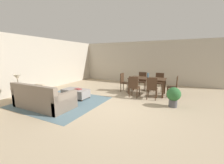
{
  "coord_description": "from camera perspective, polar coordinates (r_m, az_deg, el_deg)",
  "views": [
    {
      "loc": [
        2.04,
        -4.18,
        1.75
      ],
      "look_at": [
        -0.34,
        0.67,
        0.74
      ],
      "focal_mm": 22.19,
      "sensor_mm": 36.0,
      "label": 1
    }
  ],
  "objects": [
    {
      "name": "side_table",
      "position": [
        6.43,
        -33.97,
        -3.06
      ],
      "size": [
        0.4,
        0.4,
        0.55
      ],
      "color": "olive",
      "rests_on": "ground_plane"
    },
    {
      "name": "dining_chair_far_left",
      "position": [
        7.49,
        12.31,
        0.88
      ],
      "size": [
        0.42,
        0.42,
        0.92
      ],
      "color": "#422B1C",
      "rests_on": "ground_plane"
    },
    {
      "name": "dining_chair_head_west",
      "position": [
        6.98,
        4.85,
        0.39
      ],
      "size": [
        0.41,
        0.41,
        0.92
      ],
      "color": "#422B1C",
      "rests_on": "ground_plane"
    },
    {
      "name": "couch",
      "position": [
        5.37,
        -26.49,
        -6.37
      ],
      "size": [
        2.08,
        0.98,
        0.86
      ],
      "color": "gray",
      "rests_on": "ground_plane"
    },
    {
      "name": "dining_chair_near_right",
      "position": [
        5.82,
        16.15,
        -2.05
      ],
      "size": [
        0.42,
        0.42,
        0.92
      ],
      "color": "#422B1C",
      "rests_on": "ground_plane"
    },
    {
      "name": "wall_back",
      "position": [
        9.42,
        13.79,
        7.84
      ],
      "size": [
        9.0,
        0.12,
        2.7
      ],
      "primitive_type": "cube",
      "color": "#BCB2A0",
      "rests_on": "ground_plane"
    },
    {
      "name": "wall_left",
      "position": [
        8.06,
        -28.35,
        6.48
      ],
      "size": [
        0.12,
        11.0,
        2.7
      ],
      "primitive_type": "cube",
      "color": "#BCB2A0",
      "rests_on": "ground_plane"
    },
    {
      "name": "dining_chair_far_right",
      "position": [
        7.37,
        18.84,
        0.4
      ],
      "size": [
        0.42,
        0.42,
        0.92
      ],
      "color": "#422B1C",
      "rests_on": "ground_plane"
    },
    {
      "name": "area_rug",
      "position": [
        5.77,
        -19.89,
        -7.67
      ],
      "size": [
        3.0,
        2.8,
        0.01
      ],
      "primitive_type": "cube",
      "color": "slate",
      "rests_on": "ground_plane"
    },
    {
      "name": "dining_chair_head_east",
      "position": [
        6.51,
        24.28,
        -1.25
      ],
      "size": [
        0.41,
        0.41,
        0.92
      ],
      "color": "#422B1C",
      "rests_on": "ground_plane"
    },
    {
      "name": "vase_centerpiece",
      "position": [
        6.58,
        14.61,
        2.61
      ],
      "size": [
        0.09,
        0.09,
        0.23
      ],
      "primitive_type": "cylinder",
      "color": "slate",
      "rests_on": "dining_table"
    },
    {
      "name": "potted_plant",
      "position": [
        5.26,
        24.03,
        -5.12
      ],
      "size": [
        0.48,
        0.48,
        0.7
      ],
      "color": "#4C4C51",
      "rests_on": "ground_plane"
    },
    {
      "name": "table_lamp",
      "position": [
        6.34,
        -34.46,
        1.56
      ],
      "size": [
        0.26,
        0.26,
        0.53
      ],
      "color": "brown",
      "rests_on": "side_table"
    },
    {
      "name": "book_on_ottoman",
      "position": [
        5.96,
        -13.74,
        -2.83
      ],
      "size": [
        0.3,
        0.25,
        0.03
      ],
      "primitive_type": "cube",
      "rotation": [
        0.0,
        0.0,
        -0.21
      ],
      "color": "maroon",
      "rests_on": "ottoman_table"
    },
    {
      "name": "dining_table",
      "position": [
        6.61,
        14.29,
        0.8
      ],
      "size": [
        1.62,
        0.88,
        0.76
      ],
      "color": "#422B1C",
      "rests_on": "ground_plane"
    },
    {
      "name": "dining_chair_near_left",
      "position": [
        5.94,
        9.05,
        -1.51
      ],
      "size": [
        0.41,
        0.41,
        0.92
      ],
      "color": "#422B1C",
      "rests_on": "ground_plane"
    },
    {
      "name": "ottoman_table",
      "position": [
        6.06,
        -14.74,
        -4.38
      ],
      "size": [
        1.11,
        0.59,
        0.38
      ],
      "color": "gray",
      "rests_on": "ground_plane"
    },
    {
      "name": "ground_plane",
      "position": [
        4.97,
        0.17,
        -10.01
      ],
      "size": [
        10.8,
        10.8,
        0.0
      ],
      "primitive_type": "plane",
      "color": "tan"
    }
  ]
}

